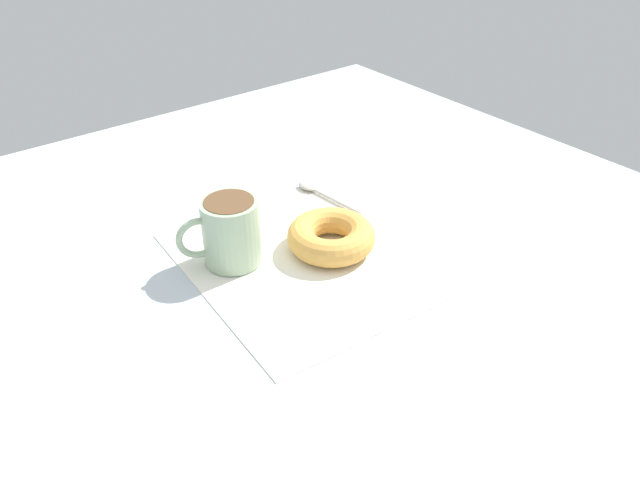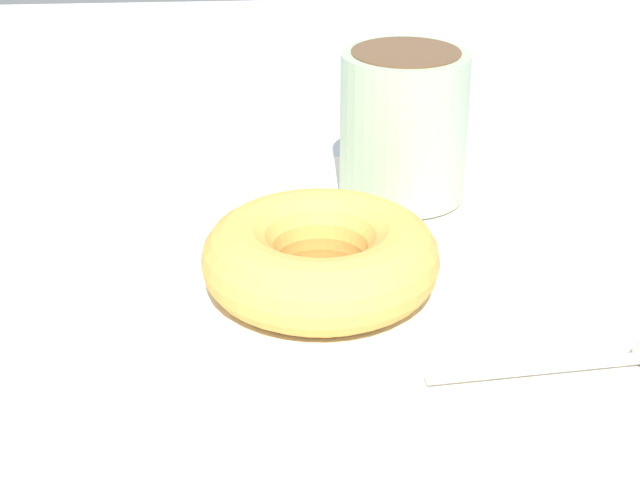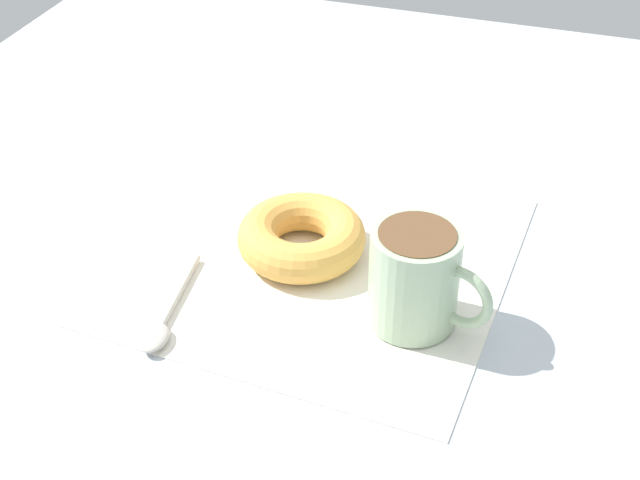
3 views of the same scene
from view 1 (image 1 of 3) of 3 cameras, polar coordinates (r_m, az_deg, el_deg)
The scene contains 5 objects.
ground_plane at distance 83.69cm, azimuth -0.87°, elevation -2.89°, with size 120.00×120.00×2.00cm, color #B2BCC6.
napkin at distance 85.17cm, azimuth 0.00°, elevation -1.20°, with size 34.41×34.41×0.30cm, color white.
coffee_cup at distance 81.81cm, azimuth -8.26°, elevation 0.84°, with size 7.65×10.93×9.07cm.
donut at distance 84.92cm, azimuth 1.03°, elevation 0.34°, with size 12.11×12.11×3.79cm, color gold.
spoon at distance 99.05cm, azimuth -0.38°, elevation 4.58°, with size 13.36×2.85×0.90cm.
Camera 1 is at (-53.72, 40.44, 48.82)cm, focal length 35.00 mm.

